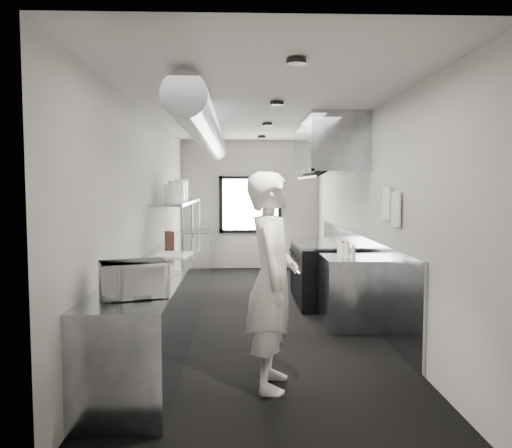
{
  "coord_description": "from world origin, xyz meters",
  "views": [
    {
      "loc": [
        -0.25,
        -7.0,
        1.8
      ],
      "look_at": [
        -0.02,
        -0.2,
        1.29
      ],
      "focal_mm": 35.31,
      "sensor_mm": 36.0,
      "label": 1
    }
  ],
  "objects": [
    {
      "name": "floor",
      "position": [
        0.0,
        0.0,
        0.0
      ],
      "size": [
        3.0,
        8.0,
        0.01
      ],
      "primitive_type": "cube",
      "color": "black",
      "rests_on": "ground"
    },
    {
      "name": "ceiling",
      "position": [
        0.0,
        0.0,
        2.8
      ],
      "size": [
        3.0,
        8.0,
        0.01
      ],
      "primitive_type": "cube",
      "color": "beige",
      "rests_on": "wall_back"
    },
    {
      "name": "wall_back",
      "position": [
        0.0,
        4.0,
        1.4
      ],
      "size": [
        3.0,
        0.02,
        2.8
      ],
      "primitive_type": "cube",
      "color": "#B2B1A9",
      "rests_on": "floor"
    },
    {
      "name": "wall_front",
      "position": [
        0.0,
        -4.0,
        1.4
      ],
      "size": [
        3.0,
        0.02,
        2.8
      ],
      "primitive_type": "cube",
      "color": "#B2B1A9",
      "rests_on": "floor"
    },
    {
      "name": "wall_left",
      "position": [
        -1.5,
        0.0,
        1.4
      ],
      "size": [
        0.02,
        8.0,
        2.8
      ],
      "primitive_type": "cube",
      "color": "#B2B1A9",
      "rests_on": "floor"
    },
    {
      "name": "wall_right",
      "position": [
        1.5,
        0.0,
        1.4
      ],
      "size": [
        0.02,
        8.0,
        2.8
      ],
      "primitive_type": "cube",
      "color": "#B2B1A9",
      "rests_on": "floor"
    },
    {
      "name": "wall_cladding",
      "position": [
        1.48,
        0.3,
        0.55
      ],
      "size": [
        0.03,
        5.5,
        1.1
      ],
      "primitive_type": "cube",
      "color": "gray",
      "rests_on": "wall_right"
    },
    {
      "name": "hvac_duct",
      "position": [
        -0.7,
        0.4,
        2.55
      ],
      "size": [
        0.4,
        6.4,
        0.4
      ],
      "primitive_type": "cylinder",
      "rotation": [
        1.57,
        0.0,
        0.0
      ],
      "color": "#909398",
      "rests_on": "ceiling"
    },
    {
      "name": "service_window",
      "position": [
        0.0,
        3.96,
        1.4
      ],
      "size": [
        1.36,
        0.05,
        1.25
      ],
      "color": "white",
      "rests_on": "wall_back"
    },
    {
      "name": "exhaust_hood",
      "position": [
        1.1,
        0.7,
        2.39
      ],
      "size": [
        0.81,
        2.2,
        0.88
      ],
      "color": "gray",
      "rests_on": "ceiling"
    },
    {
      "name": "prep_counter",
      "position": [
        -1.15,
        -0.5,
        0.45
      ],
      "size": [
        0.7,
        6.0,
        0.9
      ],
      "primitive_type": "cube",
      "color": "gray",
      "rests_on": "floor"
    },
    {
      "name": "pass_shelf",
      "position": [
        -1.19,
        1.0,
        1.54
      ],
      "size": [
        0.45,
        3.0,
        0.68
      ],
      "color": "gray",
      "rests_on": "prep_counter"
    },
    {
      "name": "range",
      "position": [
        1.04,
        0.7,
        0.47
      ],
      "size": [
        0.88,
        1.6,
        0.94
      ],
      "color": "black",
      "rests_on": "floor"
    },
    {
      "name": "bottle_station",
      "position": [
        1.15,
        -0.7,
        0.45
      ],
      "size": [
        0.65,
        0.8,
        0.9
      ],
      "primitive_type": "cube",
      "color": "gray",
      "rests_on": "floor"
    },
    {
      "name": "far_work_table",
      "position": [
        -1.15,
        3.2,
        0.45
      ],
      "size": [
        0.7,
        1.2,
        0.9
      ],
      "primitive_type": "cube",
      "color": "gray",
      "rests_on": "floor"
    },
    {
      "name": "notice_sheet_a",
      "position": [
        1.47,
        -1.2,
        1.6
      ],
      "size": [
        0.02,
        0.28,
        0.38
      ],
      "primitive_type": "cube",
      "color": "white",
      "rests_on": "wall_right"
    },
    {
      "name": "notice_sheet_b",
      "position": [
        1.47,
        -1.55,
        1.55
      ],
      "size": [
        0.02,
        0.28,
        0.38
      ],
      "primitive_type": "cube",
      "color": "white",
      "rests_on": "wall_right"
    },
    {
      "name": "line_cook",
      "position": [
        0.04,
        -2.59,
        0.96
      ],
      "size": [
        0.52,
        0.74,
        1.93
      ],
      "primitive_type": "imported",
      "rotation": [
        0.0,
        0.0,
        1.48
      ],
      "color": "silver",
      "rests_on": "floor"
    },
    {
      "name": "microwave",
      "position": [
        -1.11,
        -2.93,
        1.05
      ],
      "size": [
        0.58,
        0.51,
        0.29
      ],
      "primitive_type": "imported",
      "rotation": [
        0.0,
        0.0,
        0.36
      ],
      "color": "white",
      "rests_on": "prep_counter"
    },
    {
      "name": "deli_tub_a",
      "position": [
        -1.27,
        -2.81,
        0.95
      ],
      "size": [
        0.15,
        0.15,
        0.1
      ],
      "primitive_type": "cylinder",
      "rotation": [
        0.0,
        0.0,
        -0.1
      ],
      "color": "#B8C3B4",
      "rests_on": "prep_counter"
    },
    {
      "name": "deli_tub_b",
      "position": [
        -1.33,
        -2.31,
        0.96
      ],
      "size": [
        0.19,
        0.19,
        0.11
      ],
      "primitive_type": "cylinder",
      "rotation": [
        0.0,
        0.0,
        -0.25
      ],
      "color": "#B8C3B4",
      "rests_on": "prep_counter"
    },
    {
      "name": "newspaper",
      "position": [
        -1.04,
        -1.92,
        0.9
      ],
      "size": [
        0.37,
        0.43,
        0.01
      ],
      "primitive_type": "cube",
      "rotation": [
        0.0,
        0.0,
        -0.17
      ],
      "color": "beige",
      "rests_on": "prep_counter"
    },
    {
      "name": "small_plate",
      "position": [
        -1.08,
        -1.43,
        0.91
      ],
      "size": [
        0.21,
        0.21,
        0.01
      ],
      "primitive_type": "cylinder",
      "rotation": [
        0.0,
        0.0,
        -0.36
      ],
      "color": "white",
      "rests_on": "prep_counter"
    },
    {
      "name": "pastry",
      "position": [
        -1.08,
        -1.43,
        0.96
      ],
      "size": [
        0.09,
        0.09,
        0.09
      ],
      "primitive_type": "sphere",
      "color": "tan",
      "rests_on": "small_plate"
    },
    {
      "name": "cutting_board",
      "position": [
        -1.12,
        -0.45,
        0.91
      ],
      "size": [
        0.49,
        0.61,
        0.02
      ],
      "primitive_type": "cube",
      "rotation": [
        0.0,
        0.0,
        -0.12
      ],
      "color": "white",
      "rests_on": "prep_counter"
    },
    {
      "name": "knife_block",
      "position": [
        -1.26,
        0.3,
        1.02
      ],
      "size": [
        0.17,
        0.25,
        0.24
      ],
      "primitive_type": "cube",
      "rotation": [
        0.0,
        0.0,
        0.31
      ],
      "color": "#582D1F",
      "rests_on": "prep_counter"
    },
    {
      "name": "plate_stack_a",
      "position": [
        -1.23,
        0.37,
        1.7
      ],
      "size": [
        0.3,
        0.3,
        0.26
      ],
      "primitive_type": "cylinder",
      "rotation": [
        0.0,
        0.0,
        0.44
      ],
      "color": "white",
      "rests_on": "pass_shelf"
    },
    {
      "name": "plate_stack_b",
      "position": [
        -1.19,
        0.62,
        1.72
      ],
      "size": [
        0.28,
        0.28,
        0.31
      ],
      "primitive_type": "cylinder",
      "rotation": [
        0.0,
        0.0,
        -0.18
      ],
      "color": "white",
      "rests_on": "pass_shelf"
    },
    {
      "name": "plate_stack_c",
      "position": [
        -1.2,
        1.13,
        1.72
      ],
      "size": [
        0.27,
        0.27,
        0.3
      ],
      "primitive_type": "cylinder",
      "rotation": [
        0.0,
        0.0,
        0.32
      ],
      "color": "white",
      "rests_on": "pass_shelf"
    },
    {
      "name": "plate_stack_d",
      "position": [
        -1.23,
        1.56,
        1.74
      ],
      "size": [
        0.28,
        0.28,
        0.35
      ],
      "primitive_type": "cylinder",
      "rotation": [
        0.0,
        0.0,
        0.33
      ],
      "color": "white",
      "rests_on": "pass_shelf"
    },
    {
      "name": "squeeze_bottle_a",
      "position": [
        1.14,
        -0.96,
        0.98
      ],
      "size": [
        0.07,
        0.07,
        0.17
      ],
      "primitive_type": "cylinder",
      "rotation": [
        0.0,
        0.0,
        0.29
      ],
      "color": "white",
      "rests_on": "bottle_station"
    },
    {
      "name": "squeeze_bottle_b",
      "position": [
        1.1,
        -0.82,
        1.0
      ],
      "size": [
        0.08,
        0.08,
        0.2
      ],
      "primitive_type": "cylinder",
      "rotation": [
        0.0,
        0.0,
        -0.27
      ],
      "color": "white",
      "rests_on": "bottle_station"
    },
    {
      "name": "squeeze_bottle_c",
      "position": [
        1.07,
        -0.68,
        0.99
      ],
      "size": [
        0.08,
        0.08,
        0.18
      ],
      "primitive_type": "cylinder",
      "rotation": [
        0.0,
        0.0,
        0.38
      ],
      "color": "white",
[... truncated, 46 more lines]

